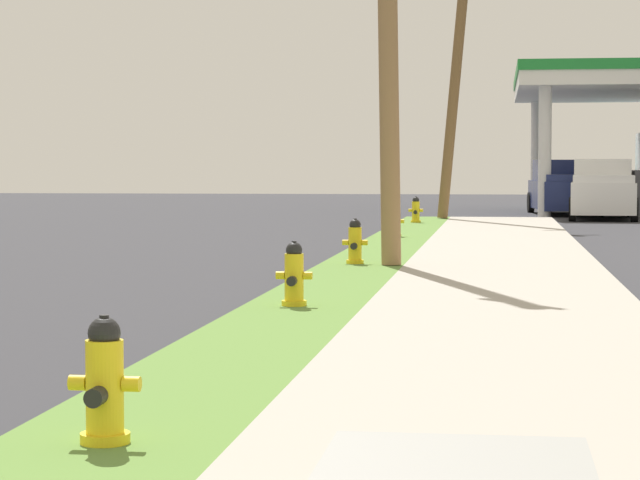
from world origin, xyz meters
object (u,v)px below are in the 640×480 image
Objects in this scene: fire_hydrant_fourth at (395,222)px; truck_white_on_apron at (602,191)px; car_black_by_far_pump at (617,193)px; fire_hydrant_nearest at (104,387)px; fire_hydrant_second at (294,278)px; fire_hydrant_fifth at (416,211)px; utility_pole_background at (458,45)px; car_teal_by_near_pump at (608,190)px; truck_navy_at_forecourt at (564,189)px; fire_hydrant_third at (355,244)px.

fire_hydrant_fourth is 15.16m from truck_white_on_apron.
car_black_by_far_pump is at bearing 71.77° from fire_hydrant_fourth.
truck_white_on_apron reaches higher than fire_hydrant_fourth.
fire_hydrant_nearest and fire_hydrant_second have the same top height.
fire_hydrant_fifth is 0.07× the size of utility_pole_background.
fire_hydrant_nearest is 0.16× the size of car_teal_by_near_pump.
fire_hydrant_nearest is 33.92m from utility_pole_background.
fire_hydrant_fifth is 21.19m from car_teal_by_near_pump.
fire_hydrant_third is at bearing -100.00° from truck_navy_at_forecourt.
fire_hydrant_fifth is 0.13× the size of truck_navy_at_forecourt.
car_black_by_far_pump is at bearing -91.85° from car_teal_by_near_pump.
car_teal_by_near_pump is 0.82× the size of truck_navy_at_forecourt.
fire_hydrant_fourth is at bearing 90.27° from fire_hydrant_nearest.
car_teal_by_near_pump is (7.00, 36.19, 0.28)m from fire_hydrant_third.
fire_hydrant_third is 29.97m from car_black_by_far_pump.
fire_hydrant_fifth is at bearing 90.20° from fire_hydrant_nearest.
fire_hydrant_third is 0.07× the size of utility_pole_background.
fire_hydrant_third is 0.16× the size of car_black_by_far_pump.
fire_hydrant_fifth is 8.62m from truck_white_on_apron.
truck_white_on_apron is (5.63, 36.84, 0.47)m from fire_hydrant_nearest.
car_teal_by_near_pump reaches higher than fire_hydrant_nearest.
truck_white_on_apron is (1.07, -3.79, 0.00)m from truck_navy_at_forecourt.
fire_hydrant_third is 0.16× the size of car_teal_by_near_pump.
fire_hydrant_fourth is 0.16× the size of car_black_by_far_pump.
fire_hydrant_second is 0.13× the size of truck_navy_at_forecourt.
car_teal_by_near_pump reaches higher than fire_hydrant_third.
fire_hydrant_fifth is at bearing -109.33° from utility_pole_background.
car_teal_by_near_pump is 0.82× the size of truck_white_on_apron.
truck_navy_at_forecourt reaches higher than fire_hydrant_nearest.
utility_pole_background is 1.90× the size of truck_white_on_apron.
fire_hydrant_second is (-0.08, 7.60, 0.00)m from fire_hydrant_nearest.
car_teal_by_near_pump is at bearing 84.64° from truck_white_on_apron.
utility_pole_background is 1.89× the size of truck_navy_at_forecourt.
fire_hydrant_nearest is at bearing -98.75° from car_black_by_far_pump.
utility_pole_background is 2.31× the size of car_teal_by_near_pump.
car_teal_by_near_pump is at bearing 75.75° from fire_hydrant_fourth.
fire_hydrant_third is (-0.02, 6.64, 0.00)m from fire_hydrant_second.
fire_hydrant_second and fire_hydrant_fourth have the same top height.
truck_navy_at_forecourt is 3.94m from truck_white_on_apron.
fire_hydrant_nearest is at bearing -97.80° from car_teal_by_near_pump.
car_black_by_far_pump is 6.67m from truck_white_on_apron.
fire_hydrant_second is at bearing -101.04° from truck_white_on_apron.
utility_pole_background is (0.99, 33.54, 4.99)m from fire_hydrant_nearest.
fire_hydrant_second is at bearing -92.35° from utility_pole_background.
car_teal_by_near_pump is at bearing 80.74° from fire_hydrant_second.
truck_navy_at_forecourt is (4.63, 33.04, 0.47)m from fire_hydrant_second.
fire_hydrant_second is at bearing -99.26° from car_teal_by_near_pump.
car_black_by_far_pump is at bearing 62.44° from fire_hydrant_fifth.
fire_hydrant_fourth and fire_hydrant_fifth have the same top height.
truck_navy_at_forecourt is (3.57, 7.09, -4.52)m from utility_pole_background.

